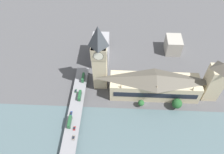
{
  "coord_description": "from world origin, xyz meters",
  "views": [
    {
      "loc": [
        -125.58,
        28.5,
        184.21
      ],
      "look_at": [
        18.62,
        35.11,
        18.98
      ],
      "focal_mm": 35.0,
      "sensor_mm": 36.0,
      "label": 1
    }
  ],
  "objects_px": {
    "car_northbound_tail": "(74,138)",
    "car_southbound_lead": "(76,91)",
    "clock_tower": "(99,57)",
    "road_bridge": "(71,134)",
    "car_northbound_lead": "(71,113)",
    "victoria_tower": "(214,81)",
    "double_decker_bus_mid": "(83,77)",
    "double_decker_bus_rear": "(80,95)",
    "double_decker_bus_lead": "(70,122)",
    "car_southbound_mid": "(74,128)",
    "parliament_hall": "(155,85)"
  },
  "relations": [
    {
      "from": "victoria_tower",
      "to": "car_northbound_tail",
      "type": "relative_size",
      "value": 11.49
    },
    {
      "from": "car_northbound_tail",
      "to": "car_southbound_lead",
      "type": "bearing_deg",
      "value": 6.89
    },
    {
      "from": "road_bridge",
      "to": "car_northbound_lead",
      "type": "distance_m",
      "value": 20.16
    },
    {
      "from": "car_northbound_lead",
      "to": "double_decker_bus_lead",
      "type": "bearing_deg",
      "value": -176.64
    },
    {
      "from": "road_bridge",
      "to": "car_southbound_lead",
      "type": "distance_m",
      "value": 46.84
    },
    {
      "from": "victoria_tower",
      "to": "road_bridge",
      "type": "bearing_deg",
      "value": 111.55
    },
    {
      "from": "clock_tower",
      "to": "car_southbound_mid",
      "type": "relative_size",
      "value": 19.85
    },
    {
      "from": "double_decker_bus_lead",
      "to": "car_northbound_tail",
      "type": "distance_m",
      "value": 15.54
    },
    {
      "from": "car_southbound_lead",
      "to": "car_southbound_mid",
      "type": "relative_size",
      "value": 1.14
    },
    {
      "from": "victoria_tower",
      "to": "double_decker_bus_mid",
      "type": "relative_size",
      "value": 4.62
    },
    {
      "from": "clock_tower",
      "to": "car_southbound_mid",
      "type": "height_order",
      "value": "clock_tower"
    },
    {
      "from": "clock_tower",
      "to": "victoria_tower",
      "type": "distance_m",
      "value": 113.26
    },
    {
      "from": "double_decker_bus_lead",
      "to": "car_southbound_lead",
      "type": "height_order",
      "value": "double_decker_bus_lead"
    },
    {
      "from": "clock_tower",
      "to": "road_bridge",
      "type": "relative_size",
      "value": 0.47
    },
    {
      "from": "clock_tower",
      "to": "double_decker_bus_rear",
      "type": "xyz_separation_m",
      "value": [
        -22.97,
        19.0,
        -31.07
      ]
    },
    {
      "from": "clock_tower",
      "to": "double_decker_bus_rear",
      "type": "bearing_deg",
      "value": 140.41
    },
    {
      "from": "double_decker_bus_lead",
      "to": "car_southbound_mid",
      "type": "xyz_separation_m",
      "value": [
        -5.38,
        -4.91,
        -2.13
      ]
    },
    {
      "from": "victoria_tower",
      "to": "car_southbound_lead",
      "type": "height_order",
      "value": "victoria_tower"
    },
    {
      "from": "parliament_hall",
      "to": "double_decker_bus_rear",
      "type": "relative_size",
      "value": 8.13
    },
    {
      "from": "clock_tower",
      "to": "car_northbound_lead",
      "type": "distance_m",
      "value": 59.46
    },
    {
      "from": "double_decker_bus_lead",
      "to": "car_southbound_lead",
      "type": "relative_size",
      "value": 2.69
    },
    {
      "from": "double_decker_bus_rear",
      "to": "car_northbound_tail",
      "type": "xyz_separation_m",
      "value": [
        -44.04,
        -0.77,
        -2.0
      ]
    },
    {
      "from": "car_northbound_tail",
      "to": "double_decker_bus_lead",
      "type": "bearing_deg",
      "value": 21.87
    },
    {
      "from": "road_bridge",
      "to": "victoria_tower",
      "type": "bearing_deg",
      "value": -68.45
    },
    {
      "from": "car_northbound_tail",
      "to": "car_southbound_lead",
      "type": "distance_m",
      "value": 51.38
    },
    {
      "from": "car_southbound_lead",
      "to": "parliament_hall",
      "type": "bearing_deg",
      "value": -85.87
    },
    {
      "from": "double_decker_bus_rear",
      "to": "double_decker_bus_lead",
      "type": "bearing_deg",
      "value": 170.51
    },
    {
      "from": "parliament_hall",
      "to": "clock_tower",
      "type": "relative_size",
      "value": 1.18
    },
    {
      "from": "clock_tower",
      "to": "road_bridge",
      "type": "distance_m",
      "value": 74.88
    },
    {
      "from": "parliament_hall",
      "to": "car_southbound_lead",
      "type": "height_order",
      "value": "parliament_hall"
    },
    {
      "from": "parliament_hall",
      "to": "car_northbound_lead",
      "type": "bearing_deg",
      "value": 112.19
    },
    {
      "from": "clock_tower",
      "to": "double_decker_bus_lead",
      "type": "xyz_separation_m",
      "value": [
        -52.71,
        23.97,
        -31.04
      ]
    },
    {
      "from": "road_bridge",
      "to": "car_northbound_lead",
      "type": "height_order",
      "value": "car_northbound_lead"
    },
    {
      "from": "clock_tower",
      "to": "road_bridge",
      "type": "height_order",
      "value": "clock_tower"
    },
    {
      "from": "double_decker_bus_rear",
      "to": "car_southbound_mid",
      "type": "height_order",
      "value": "double_decker_bus_rear"
    },
    {
      "from": "car_northbound_tail",
      "to": "car_northbound_lead",
      "type": "bearing_deg",
      "value": 14.67
    },
    {
      "from": "double_decker_bus_mid",
      "to": "road_bridge",
      "type": "bearing_deg",
      "value": 177.66
    },
    {
      "from": "double_decker_bus_lead",
      "to": "victoria_tower",
      "type": "bearing_deg",
      "value": -72.58
    },
    {
      "from": "clock_tower",
      "to": "road_bridge",
      "type": "bearing_deg",
      "value": 161.17
    },
    {
      "from": "double_decker_bus_mid",
      "to": "double_decker_bus_lead",
      "type": "bearing_deg",
      "value": 174.48
    },
    {
      "from": "double_decker_bus_mid",
      "to": "car_northbound_lead",
      "type": "xyz_separation_m",
      "value": [
        -43.69,
        5.75,
        -1.96
      ]
    },
    {
      "from": "parliament_hall",
      "to": "car_southbound_mid",
      "type": "height_order",
      "value": "parliament_hall"
    },
    {
      "from": "parliament_hall",
      "to": "double_decker_bus_mid",
      "type": "distance_m",
      "value": 75.28
    },
    {
      "from": "double_decker_bus_rear",
      "to": "car_southbound_mid",
      "type": "xyz_separation_m",
      "value": [
        -35.12,
        0.06,
        -2.1
      ]
    },
    {
      "from": "car_northbound_lead",
      "to": "victoria_tower",
      "type": "bearing_deg",
      "value": -76.5
    },
    {
      "from": "victoria_tower",
      "to": "car_southbound_lead",
      "type": "bearing_deg",
      "value": 92.45
    },
    {
      "from": "road_bridge",
      "to": "parliament_hall",
      "type": "bearing_deg",
      "value": -55.68
    },
    {
      "from": "road_bridge",
      "to": "car_northbound_lead",
      "type": "bearing_deg",
      "value": 9.03
    },
    {
      "from": "victoria_tower",
      "to": "car_northbound_lead",
      "type": "height_order",
      "value": "victoria_tower"
    },
    {
      "from": "road_bridge",
      "to": "car_northbound_tail",
      "type": "bearing_deg",
      "value": -143.64
    }
  ]
}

